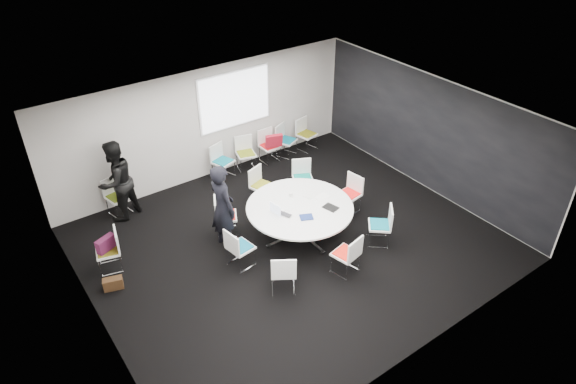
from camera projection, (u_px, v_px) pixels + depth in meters
room_shell at (295, 186)px, 10.14m from camera, size 8.08×7.08×2.88m
conference_table at (300, 214)px, 10.82m from camera, size 2.25×2.25×0.73m
projection_screen at (235, 100)px, 12.58m from camera, size 1.90×0.03×1.35m
chair_ring_a at (349, 201)px, 11.70m from camera, size 0.51×0.52×0.88m
chair_ring_b at (303, 185)px, 12.27m from camera, size 0.61×0.61×0.88m
chair_ring_c at (262, 192)px, 11.99m from camera, size 0.58×0.58×0.88m
chair_ring_d at (226, 222)px, 11.01m from camera, size 0.61×0.61×0.88m
chair_ring_e at (240, 254)px, 10.13m from camera, size 0.51×0.52×0.88m
chair_ring_f at (283, 278)px, 9.57m from camera, size 0.63×0.63×0.88m
chair_ring_g at (346, 261)px, 9.97m from camera, size 0.54×0.54×0.88m
chair_ring_h at (379, 232)px, 10.74m from camera, size 0.64×0.64×0.88m
chair_back_a at (223, 167)px, 12.94m from camera, size 0.58×0.57×0.88m
chair_back_b at (246, 160)px, 13.27m from camera, size 0.56×0.55×0.88m
chair_back_c at (269, 152)px, 13.62m from camera, size 0.47×0.46×0.88m
chair_back_d at (286, 146)px, 13.88m from camera, size 0.60×0.60×0.88m
chair_back_e at (306, 140)px, 14.18m from camera, size 0.55×0.54×0.88m
chair_spare_left at (110, 257)px, 10.06m from camera, size 0.55×0.56×0.88m
chair_person_back at (119, 203)px, 11.62m from camera, size 0.55×0.54×0.88m
person_main at (223, 207)px, 10.28m from camera, size 0.49×0.72×1.93m
person_back at (116, 181)px, 11.14m from camera, size 1.13×1.03×1.88m
laptop at (285, 213)px, 10.49m from camera, size 0.31×0.37×0.02m
laptop_lid at (275, 209)px, 10.41m from camera, size 0.07×0.30×0.22m
notebook_black at (331, 207)px, 10.67m from camera, size 0.29×0.34×0.02m
tablet_folio at (306, 217)px, 10.38m from camera, size 0.32×0.29×0.03m
papers_right at (311, 195)px, 11.07m from camera, size 0.34×0.27×0.00m
papers_front at (322, 197)px, 11.01m from camera, size 0.33×0.25×0.00m
cup at (291, 194)px, 11.01m from camera, size 0.08×0.08×0.09m
phone at (327, 207)px, 10.70m from camera, size 0.15×0.09×0.01m
maroon_bag at (106, 244)px, 9.86m from camera, size 0.42×0.28×0.28m
brown_bag at (113, 284)px, 9.66m from camera, size 0.39×0.26×0.24m
red_jacket at (274, 141)px, 13.23m from camera, size 0.47×0.28×0.36m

